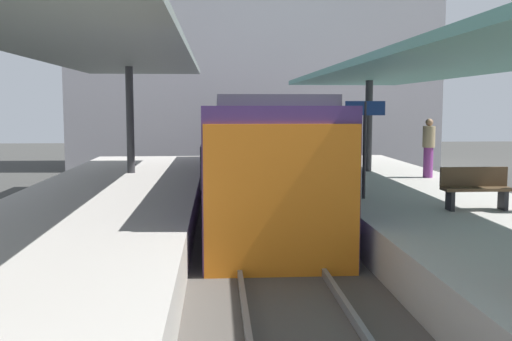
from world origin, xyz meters
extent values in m
plane|color=#383835|center=(0.00, 0.00, 0.00)|extent=(80.00, 80.00, 0.00)
cube|color=#ADA8A0|center=(-3.80, 0.00, 0.50)|extent=(4.40, 28.00, 1.00)
cube|color=#ADA8A0|center=(3.80, 0.00, 0.50)|extent=(4.40, 28.00, 1.00)
cube|color=#4C4742|center=(0.00, 0.00, 0.10)|extent=(3.20, 28.00, 0.20)
cube|color=slate|center=(-0.72, 0.00, 0.27)|extent=(0.08, 28.00, 0.14)
cube|color=slate|center=(0.72, 0.00, 0.27)|extent=(0.08, 28.00, 0.14)
cube|color=#472D6B|center=(0.00, 6.15, 1.65)|extent=(2.70, 15.04, 2.90)
cube|color=orange|center=(0.00, -1.40, 1.50)|extent=(2.65, 0.08, 2.60)
cube|color=black|center=(-1.37, 6.15, 2.00)|extent=(0.04, 13.83, 0.76)
cube|color=black|center=(1.37, 6.15, 2.00)|extent=(0.04, 13.83, 0.76)
cube|color=#515156|center=(0.00, 6.15, 3.20)|extent=(2.16, 14.29, 0.20)
cylinder|color=#333335|center=(-3.80, 7.70, 2.66)|extent=(0.24, 0.24, 3.32)
cube|color=slate|center=(-3.80, 1.40, 4.40)|extent=(4.18, 21.00, 0.16)
cylinder|color=#333335|center=(3.80, 7.70, 2.46)|extent=(0.24, 0.24, 2.91)
cube|color=slate|center=(3.80, 1.40, 3.99)|extent=(4.18, 21.00, 0.16)
cube|color=black|center=(3.60, 0.33, 1.20)|extent=(0.08, 0.32, 0.40)
cube|color=black|center=(4.70, 0.33, 1.20)|extent=(0.08, 0.32, 0.40)
cube|color=#4C3823|center=(4.15, 0.33, 1.43)|extent=(1.40, 0.40, 0.06)
cube|color=#4C3823|center=(4.15, 0.51, 1.66)|extent=(1.40, 0.06, 0.40)
cylinder|color=#262628|center=(2.24, 1.98, 2.10)|extent=(0.08, 0.08, 2.20)
cube|color=navy|center=(2.24, 1.98, 3.05)|extent=(0.90, 0.06, 0.32)
cylinder|color=#7A337A|center=(5.13, 5.85, 1.45)|extent=(0.28, 0.28, 0.89)
cylinder|color=#998460|center=(5.13, 5.85, 2.20)|extent=(0.36, 0.36, 0.62)
sphere|color=#936B4C|center=(5.13, 5.85, 2.63)|extent=(0.22, 0.22, 0.22)
cube|color=#B7B2B7|center=(0.82, 20.00, 5.50)|extent=(18.00, 6.00, 11.00)
camera|label=1|loc=(-1.10, -11.25, 3.09)|focal=41.82mm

